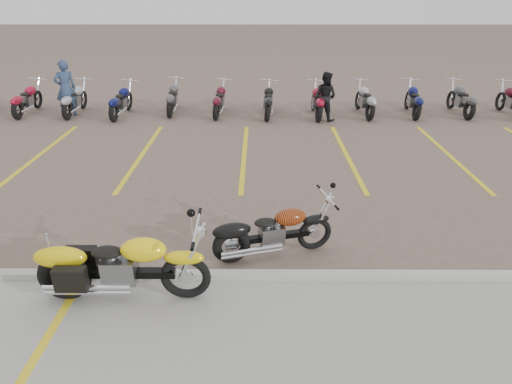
% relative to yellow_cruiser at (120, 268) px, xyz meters
% --- Properties ---
extents(ground, '(100.00, 100.00, 0.00)m').
position_rel_yellow_cruiser_xyz_m(ground, '(1.56, 2.51, -0.50)').
color(ground, '#745C53').
rests_on(ground, ground).
extents(curb, '(60.00, 0.18, 0.12)m').
position_rel_yellow_cruiser_xyz_m(curb, '(1.56, 0.51, -0.44)').
color(curb, '#ADAAA3').
rests_on(curb, ground).
extents(parking_stripes, '(38.00, 5.50, 0.01)m').
position_rel_yellow_cruiser_xyz_m(parking_stripes, '(1.56, 6.51, -0.50)').
color(parking_stripes, gold).
rests_on(parking_stripes, ground).
extents(yellow_cruiser, '(2.44, 0.35, 1.00)m').
position_rel_yellow_cruiser_xyz_m(yellow_cruiser, '(0.00, 0.00, 0.00)').
color(yellow_cruiser, black).
rests_on(yellow_cruiser, ground).
extents(flame_cruiser, '(1.99, 0.71, 0.84)m').
position_rel_yellow_cruiser_xyz_m(flame_cruiser, '(2.13, 1.21, -0.08)').
color(flame_cruiser, black).
rests_on(flame_cruiser, ground).
extents(person_a, '(0.82, 0.72, 1.88)m').
position_rel_yellow_cruiser_xyz_m(person_a, '(-4.51, 10.62, 0.44)').
color(person_a, navy).
rests_on(person_a, ground).
extents(person_b, '(0.97, 0.95, 1.58)m').
position_rel_yellow_cruiser_xyz_m(person_b, '(4.11, 10.18, 0.29)').
color(person_b, black).
rests_on(person_b, ground).
extents(bg_bike_row, '(22.14, 2.01, 1.10)m').
position_rel_yellow_cruiser_xyz_m(bg_bike_row, '(3.03, 10.94, 0.05)').
color(bg_bike_row, black).
rests_on(bg_bike_row, ground).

